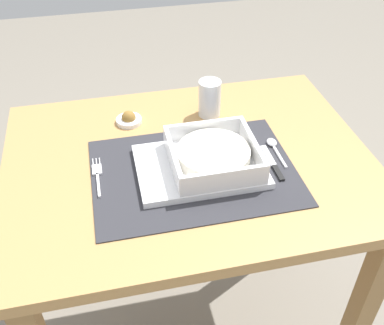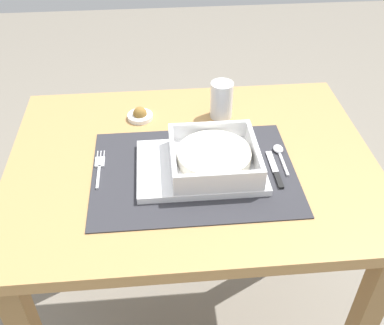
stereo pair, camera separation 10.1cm
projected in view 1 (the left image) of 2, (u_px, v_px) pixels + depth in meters
The scene contains 9 objects.
dining_table at pixel (189, 198), 1.15m from camera, with size 0.87×0.65×0.75m.
placemat at pixel (192, 172), 1.03m from camera, with size 0.46×0.33×0.00m, color #2D2D33.
serving_plate at pixel (200, 166), 1.04m from camera, with size 0.29×0.20×0.02m, color white.
porridge_bowl at pixel (213, 156), 1.02m from camera, with size 0.19×0.19×0.05m.
fork at pixel (97, 174), 1.02m from camera, with size 0.02×0.13×0.00m.
spoon at pixel (273, 145), 1.10m from camera, with size 0.02×0.11×0.01m.
butter_knife at pixel (273, 165), 1.05m from camera, with size 0.01×0.13×0.01m.
drinking_glass at pixel (210, 100), 1.20m from camera, with size 0.06×0.06×0.10m.
condiment_saucer at pixel (129, 119), 1.19m from camera, with size 0.07×0.07×0.04m.
Camera 1 is at (-0.18, -0.82, 1.42)m, focal length 42.53 mm.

